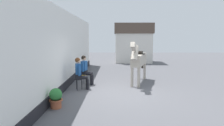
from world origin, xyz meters
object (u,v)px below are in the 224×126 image
(seated_visitor_near, at_px, (80,72))
(flower_planter_nearest, at_px, (56,98))
(seated_visitor_far, at_px, (85,68))
(saddled_horse_center, at_px, (139,60))
(flower_planter_farthest, at_px, (83,71))

(seated_visitor_near, height_order, flower_planter_nearest, seated_visitor_near)
(seated_visitor_far, relative_size, saddled_horse_center, 0.48)
(seated_visitor_far, bearing_deg, seated_visitor_near, -95.49)
(seated_visitor_near, height_order, flower_planter_farthest, seated_visitor_near)
(flower_planter_farthest, bearing_deg, seated_visitor_far, -77.51)
(saddled_horse_center, bearing_deg, flower_planter_farthest, 150.65)
(seated_visitor_near, xyz_separation_m, flower_planter_nearest, (-0.37, -2.32, -0.44))
(flower_planter_nearest, distance_m, flower_planter_farthest, 5.31)
(seated_visitor_near, xyz_separation_m, flower_planter_farthest, (-0.34, 2.99, -0.44))
(seated_visitor_near, relative_size, flower_planter_farthest, 2.17)
(flower_planter_farthest, bearing_deg, flower_planter_nearest, -90.32)
(seated_visitor_near, relative_size, saddled_horse_center, 0.48)
(seated_visitor_near, height_order, seated_visitor_far, same)
(saddled_horse_center, xyz_separation_m, flower_planter_nearest, (-3.03, -3.62, -0.82))
(seated_visitor_near, relative_size, seated_visitor_far, 1.00)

